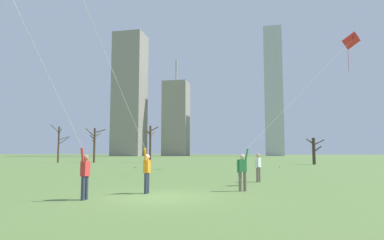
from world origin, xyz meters
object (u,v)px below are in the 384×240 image
distant_kite_drifting_left_purple (287,4)px  bare_tree_right_of_center (59,143)px  kite_flyer_foreground_left_pink (44,85)px  bare_tree_leftmost (95,143)px  kite_flyer_midfield_center_orange (115,94)px  kite_flyer_far_back_red (259,150)px  bare_tree_center (314,150)px  bare_tree_left_of_center (150,142)px  bystander_far_off_by_trees (258,166)px

distant_kite_drifting_left_purple → bare_tree_right_of_center: bearing=148.5°
kite_flyer_foreground_left_pink → bare_tree_leftmost: 43.59m
kite_flyer_midfield_center_orange → bare_tree_leftmost: kite_flyer_midfield_center_orange is taller
kite_flyer_foreground_left_pink → kite_flyer_far_back_red: 9.37m
bare_tree_center → bare_tree_leftmost: bearing=178.8°
kite_flyer_foreground_left_pink → bare_tree_left_of_center: (-10.77, 41.59, -0.53)m
bystander_far_off_by_trees → bare_tree_right_of_center: size_ratio=0.27×
bare_tree_left_of_center → bare_tree_right_of_center: bare_tree_right_of_center is taller
kite_flyer_midfield_center_orange → kite_flyer_foreground_left_pink: bearing=-126.1°
bare_tree_center → bare_tree_leftmost: (-32.98, 0.68, 1.14)m
kite_flyer_midfield_center_orange → bare_tree_left_of_center: 41.45m
distant_kite_drifting_left_purple → bare_tree_leftmost: size_ratio=2.95×
bystander_far_off_by_trees → bare_tree_center: (7.32, 27.96, 1.02)m
bare_tree_leftmost → bare_tree_left_of_center: size_ratio=0.93×
kite_flyer_foreground_left_pink → bare_tree_leftmost: (-19.25, 39.10, -0.73)m
bare_tree_center → bare_tree_left_of_center: (-24.51, 3.17, 1.34)m
kite_flyer_far_back_red → bare_tree_left_of_center: size_ratio=1.40×
kite_flyer_midfield_center_orange → bare_tree_left_of_center: size_ratio=2.78×
bare_tree_center → bare_tree_right_of_center: bearing=179.8°
kite_flyer_foreground_left_pink → kite_flyer_midfield_center_orange: kite_flyer_midfield_center_orange is taller
kite_flyer_foreground_left_pink → bare_tree_left_of_center: bearing=104.5°
kite_flyer_midfield_center_orange → bare_tree_left_of_center: bearing=107.1°
bare_tree_leftmost → distant_kite_drifting_left_purple: bearing=-37.3°
bare_tree_right_of_center → bare_tree_leftmost: bearing=5.0°
distant_kite_drifting_left_purple → bare_tree_left_of_center: size_ratio=2.74×
kite_flyer_far_back_red → bare_tree_right_of_center: 45.20m
kite_flyer_midfield_center_orange → bare_tree_center: 38.50m
bystander_far_off_by_trees → distant_kite_drifting_left_purple: (2.52, 7.21, 12.75)m
bare_tree_leftmost → kite_flyer_far_back_red: bearing=-51.7°
kite_flyer_foreground_left_pink → distant_kite_drifting_left_purple: bearing=63.2°
kite_flyer_far_back_red → bystander_far_off_by_trees: (-0.10, 4.02, -0.92)m
kite_flyer_far_back_red → bare_tree_right_of_center: size_ratio=1.36×
bare_tree_left_of_center → bare_tree_center: bearing=-7.4°
distant_kite_drifting_left_purple → bare_tree_right_of_center: 41.43m
bystander_far_off_by_trees → bare_tree_left_of_center: 35.64m
bare_tree_center → bare_tree_right_of_center: size_ratio=0.59×
bare_tree_leftmost → bare_tree_left_of_center: (8.47, 2.49, 0.20)m
kite_flyer_far_back_red → bare_tree_right_of_center: kite_flyer_far_back_red is taller
kite_flyer_far_back_red → bare_tree_leftmost: 41.62m
kite_flyer_foreground_left_pink → bare_tree_leftmost: size_ratio=2.80×
kite_flyer_midfield_center_orange → bystander_far_off_by_trees: (4.97, 8.47, -2.91)m
kite_flyer_midfield_center_orange → distant_kite_drifting_left_purple: bearing=64.5°
bare_tree_left_of_center → bare_tree_leftmost: bearing=-163.6°
bystander_far_off_by_trees → bare_tree_left_of_center: bare_tree_left_of_center is taller
bystander_far_off_by_trees → bare_tree_center: size_ratio=0.45×
bare_tree_right_of_center → kite_flyer_far_back_red: bearing=-45.3°
kite_flyer_foreground_left_pink → bare_tree_right_of_center: bearing=123.2°
bare_tree_center → bare_tree_right_of_center: (-38.98, 0.16, 1.21)m
kite_flyer_foreground_left_pink → kite_flyer_far_back_red: bearing=44.7°
bystander_far_off_by_trees → distant_kite_drifting_left_purple: size_ratio=0.10×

